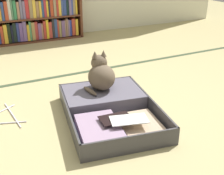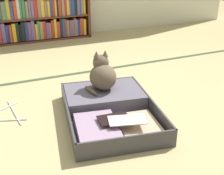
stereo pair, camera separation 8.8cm
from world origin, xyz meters
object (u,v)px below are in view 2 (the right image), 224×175
object	(u,v)px
clothes_hanger	(9,114)
bookshelf	(28,8)
black_cat	(102,75)
open_suitcase	(107,108)

from	to	relation	value
clothes_hanger	bookshelf	bearing A→B (deg)	75.77
bookshelf	black_cat	size ratio (longest dim) A/B	5.52
bookshelf	clothes_hanger	xyz separation A→B (m)	(-0.49, -1.92, -0.43)
black_cat	clothes_hanger	xyz separation A→B (m)	(-0.69, 0.09, -0.22)
bookshelf	open_suitcase	distance (m)	2.24
bookshelf	open_suitcase	size ratio (longest dim) A/B	1.70
bookshelf	black_cat	world-z (taller)	bookshelf
open_suitcase	black_cat	distance (m)	0.26
bookshelf	open_suitcase	world-z (taller)	bookshelf
bookshelf	black_cat	distance (m)	2.03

